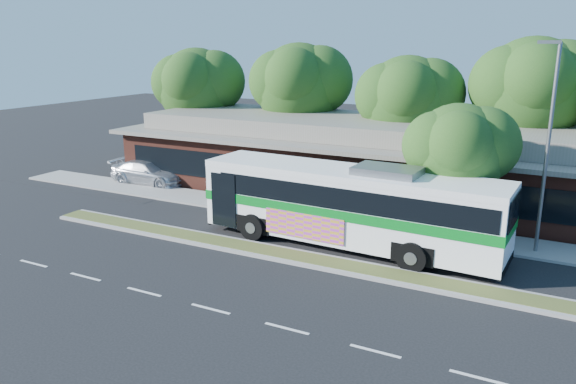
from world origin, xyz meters
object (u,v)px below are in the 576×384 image
transit_bus (350,201)px  sidewalk_tree (466,149)px  lamp_post (547,143)px  sedan (148,172)px

transit_bus → sidewalk_tree: size_ratio=2.17×
sidewalk_tree → lamp_post: bearing=2.7°
lamp_post → transit_bus: 8.57m
lamp_post → sedan: size_ratio=1.74×
transit_bus → lamp_post: bearing=23.8°
transit_bus → sedan: transit_bus is taller
transit_bus → sedan: 16.74m
lamp_post → sidewalk_tree: lamp_post is taller
lamp_post → sedan: 23.95m
lamp_post → transit_bus: (-7.56, -2.95, -2.74)m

